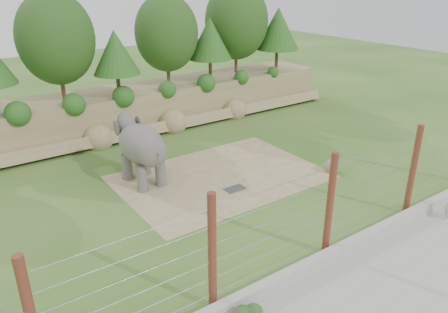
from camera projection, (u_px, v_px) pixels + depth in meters
ground at (250, 203)px, 19.58m from camera, size 90.00×90.00×0.00m
back_embankment at (135, 67)px, 27.88m from camera, size 30.00×5.52×8.77m
dirt_patch at (221, 177)px, 22.10m from camera, size 10.00×7.00×0.02m
drain_grate at (235, 189)px, 20.83m from camera, size 1.00×0.60×0.03m
elephant at (142, 153)px, 21.00m from camera, size 1.73×3.84×3.07m
stone_ball at (331, 166)px, 22.50m from camera, size 0.68×0.68×0.68m
retaining_wall at (336, 253)px, 15.72m from camera, size 26.00×0.35×0.50m
walkway at (382, 289)px, 14.31m from camera, size 26.00×4.00×0.01m
barrier_fence at (330, 205)px, 15.41m from camera, size 20.26×0.26×4.00m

